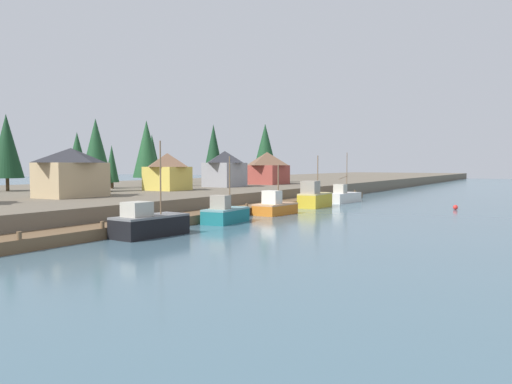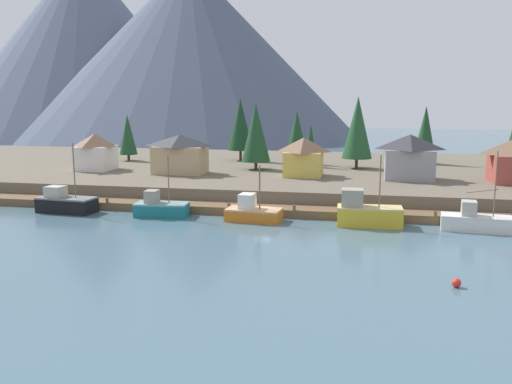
{
  "view_description": "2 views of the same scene",
  "coord_description": "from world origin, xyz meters",
  "px_view_note": "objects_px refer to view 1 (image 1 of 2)",
  "views": [
    {
      "loc": [
        -59.42,
        -34.07,
        6.54
      ],
      "look_at": [
        1.92,
        2.35,
        2.72
      ],
      "focal_mm": 36.0,
      "sensor_mm": 36.0,
      "label": 1
    },
    {
      "loc": [
        12.26,
        -61.86,
        13.77
      ],
      "look_at": [
        -1.15,
        2.73,
        2.59
      ],
      "focal_mm": 37.77,
      "sensor_mm": 36.0,
      "label": 2
    }
  ],
  "objects_px": {
    "house_grey": "(225,168)",
    "channel_buoy": "(455,207)",
    "house_yellow": "(167,171)",
    "conifer_back_left": "(147,149)",
    "fishing_boat_teal": "(225,214)",
    "conifer_far_left": "(112,164)",
    "fishing_boat_yellow": "(314,198)",
    "fishing_boat_white": "(343,197)",
    "conifer_mid_right": "(152,156)",
    "house_red": "(267,168)",
    "conifer_centre": "(96,151)",
    "fishing_boat_orange": "(275,207)",
    "house_tan": "(71,172)",
    "conifer_near_right": "(7,146)",
    "conifer_mid_left": "(265,150)",
    "fishing_boat_black": "(149,224)",
    "conifer_back_right": "(77,156)",
    "conifer_near_left": "(214,150)"
  },
  "relations": [
    {
      "from": "fishing_boat_white",
      "to": "channel_buoy",
      "type": "relative_size",
      "value": 12.32
    },
    {
      "from": "conifer_near_right",
      "to": "conifer_mid_left",
      "type": "bearing_deg",
      "value": -15.9
    },
    {
      "from": "house_grey",
      "to": "house_yellow",
      "type": "xyz_separation_m",
      "value": [
        -15.45,
        0.42,
        -0.34
      ]
    },
    {
      "from": "conifer_near_right",
      "to": "conifer_back_right",
      "type": "bearing_deg",
      "value": -12.57
    },
    {
      "from": "conifer_near_right",
      "to": "fishing_boat_white",
      "type": "bearing_deg",
      "value": -48.31
    },
    {
      "from": "house_red",
      "to": "conifer_back_left",
      "type": "height_order",
      "value": "conifer_back_left"
    },
    {
      "from": "house_grey",
      "to": "channel_buoy",
      "type": "distance_m",
      "value": 40.2
    },
    {
      "from": "fishing_boat_black",
      "to": "conifer_mid_right",
      "type": "height_order",
      "value": "conifer_mid_right"
    },
    {
      "from": "fishing_boat_teal",
      "to": "conifer_far_left",
      "type": "xyz_separation_m",
      "value": [
        14.57,
        32.94,
        5.65
      ]
    },
    {
      "from": "fishing_boat_yellow",
      "to": "conifer_mid_left",
      "type": "bearing_deg",
      "value": 38.55
    },
    {
      "from": "house_tan",
      "to": "conifer_mid_right",
      "type": "relative_size",
      "value": 0.79
    },
    {
      "from": "house_red",
      "to": "conifer_far_left",
      "type": "bearing_deg",
      "value": 157.23
    },
    {
      "from": "house_grey",
      "to": "house_red",
      "type": "distance_m",
      "value": 14.89
    },
    {
      "from": "conifer_mid_left",
      "to": "conifer_back_right",
      "type": "xyz_separation_m",
      "value": [
        -41.81,
        12.6,
        -1.93
      ]
    },
    {
      "from": "conifer_far_left",
      "to": "conifer_mid_left",
      "type": "bearing_deg",
      "value": -11.25
    },
    {
      "from": "fishing_boat_black",
      "to": "fishing_boat_teal",
      "type": "xyz_separation_m",
      "value": [
        12.57,
        0.13,
        -0.13
      ]
    },
    {
      "from": "house_red",
      "to": "conifer_near_left",
      "type": "relative_size",
      "value": 0.61
    },
    {
      "from": "conifer_near_right",
      "to": "conifer_far_left",
      "type": "height_order",
      "value": "conifer_near_right"
    },
    {
      "from": "conifer_mid_left",
      "to": "fishing_boat_white",
      "type": "bearing_deg",
      "value": -123.92
    },
    {
      "from": "fishing_boat_yellow",
      "to": "channel_buoy",
      "type": "distance_m",
      "value": 20.49
    },
    {
      "from": "house_red",
      "to": "conifer_back_left",
      "type": "xyz_separation_m",
      "value": [
        -22.66,
        12.26,
        3.46
      ]
    },
    {
      "from": "fishing_boat_orange",
      "to": "conifer_centre",
      "type": "distance_m",
      "value": 28.94
    },
    {
      "from": "conifer_far_left",
      "to": "conifer_near_right",
      "type": "bearing_deg",
      "value": 152.54
    },
    {
      "from": "fishing_boat_black",
      "to": "conifer_mid_left",
      "type": "height_order",
      "value": "conifer_mid_left"
    },
    {
      "from": "fishing_boat_white",
      "to": "conifer_near_left",
      "type": "xyz_separation_m",
      "value": [
        12.74,
        36.52,
        8.96
      ]
    },
    {
      "from": "house_grey",
      "to": "conifer_near_left",
      "type": "bearing_deg",
      "value": 40.19
    },
    {
      "from": "house_yellow",
      "to": "conifer_back_left",
      "type": "height_order",
      "value": "conifer_back_left"
    },
    {
      "from": "fishing_boat_orange",
      "to": "house_tan",
      "type": "xyz_separation_m",
      "value": [
        -15.95,
        20.02,
        4.6
      ]
    },
    {
      "from": "conifer_mid_left",
      "to": "conifer_mid_right",
      "type": "relative_size",
      "value": 1.27
    },
    {
      "from": "fishing_boat_yellow",
      "to": "fishing_boat_white",
      "type": "distance_m",
      "value": 11.99
    },
    {
      "from": "house_grey",
      "to": "house_yellow",
      "type": "relative_size",
      "value": 1.22
    },
    {
      "from": "conifer_mid_right",
      "to": "conifer_centre",
      "type": "distance_m",
      "value": 31.81
    },
    {
      "from": "fishing_boat_white",
      "to": "channel_buoy",
      "type": "distance_m",
      "value": 19.91
    },
    {
      "from": "fishing_boat_teal",
      "to": "conifer_mid_right",
      "type": "relative_size",
      "value": 0.72
    },
    {
      "from": "fishing_boat_yellow",
      "to": "conifer_back_left",
      "type": "distance_m",
      "value": 33.31
    },
    {
      "from": "fishing_boat_teal",
      "to": "conifer_near_left",
      "type": "height_order",
      "value": "conifer_near_left"
    },
    {
      "from": "fishing_boat_white",
      "to": "conifer_mid_right",
      "type": "height_order",
      "value": "conifer_mid_right"
    },
    {
      "from": "fishing_boat_teal",
      "to": "conifer_near_right",
      "type": "relative_size",
      "value": 0.64
    },
    {
      "from": "house_red",
      "to": "conifer_centre",
      "type": "height_order",
      "value": "conifer_centre"
    },
    {
      "from": "house_tan",
      "to": "conifer_back_right",
      "type": "bearing_deg",
      "value": 48.14
    },
    {
      "from": "fishing_boat_orange",
      "to": "house_red",
      "type": "height_order",
      "value": "house_red"
    },
    {
      "from": "fishing_boat_teal",
      "to": "conifer_back_right",
      "type": "relative_size",
      "value": 0.79
    },
    {
      "from": "fishing_boat_teal",
      "to": "fishing_boat_orange",
      "type": "distance_m",
      "value": 11.4
    },
    {
      "from": "house_red",
      "to": "fishing_boat_white",
      "type": "bearing_deg",
      "value": -113.59
    },
    {
      "from": "conifer_mid_right",
      "to": "conifer_centre",
      "type": "relative_size",
      "value": 0.95
    },
    {
      "from": "conifer_back_left",
      "to": "fishing_boat_white",
      "type": "bearing_deg",
      "value": -66.87
    },
    {
      "from": "fishing_boat_teal",
      "to": "conifer_far_left",
      "type": "distance_m",
      "value": 36.46
    },
    {
      "from": "fishing_boat_yellow",
      "to": "conifer_far_left",
      "type": "bearing_deg",
      "value": 104.13
    },
    {
      "from": "conifer_back_right",
      "to": "house_red",
      "type": "bearing_deg",
      "value": -27.8
    },
    {
      "from": "conifer_near_right",
      "to": "conifer_centre",
      "type": "xyz_separation_m",
      "value": [
        5.72,
        -13.02,
        -0.74
      ]
    }
  ]
}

